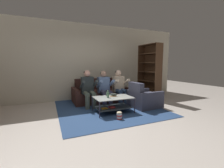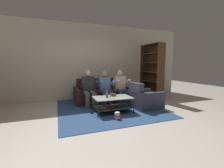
{
  "view_description": "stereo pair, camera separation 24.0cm",
  "coord_description": "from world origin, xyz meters",
  "px_view_note": "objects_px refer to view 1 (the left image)",
  "views": [
    {
      "loc": [
        -1.32,
        -3.39,
        1.34
      ],
      "look_at": [
        0.46,
        0.74,
        0.77
      ],
      "focal_mm": 24.0,
      "sensor_mm": 36.0,
      "label": 1
    },
    {
      "loc": [
        -1.09,
        -3.48,
        1.34
      ],
      "look_at": [
        0.46,
        0.74,
        0.77
      ],
      "focal_mm": 24.0,
      "sensor_mm": 36.0,
      "label": 2
    }
  ],
  "objects_px": {
    "vase": "(108,94)",
    "armchair": "(144,99)",
    "couch": "(99,94)",
    "person_seated_right": "(120,86)",
    "bookshelf": "(149,76)",
    "coffee_table": "(113,102)",
    "book_stack": "(113,95)",
    "person_seated_middle": "(105,87)",
    "popcorn_tub": "(119,116)",
    "person_seated_left": "(88,87)"
  },
  "relations": [
    {
      "from": "couch",
      "to": "bookshelf",
      "type": "relative_size",
      "value": 0.89
    },
    {
      "from": "coffee_table",
      "to": "vase",
      "type": "distance_m",
      "value": 0.29
    },
    {
      "from": "person_seated_right",
      "to": "armchair",
      "type": "distance_m",
      "value": 0.96
    },
    {
      "from": "person_seated_middle",
      "to": "book_stack",
      "type": "bearing_deg",
      "value": -89.38
    },
    {
      "from": "person_seated_right",
      "to": "book_stack",
      "type": "relative_size",
      "value": 5.26
    },
    {
      "from": "person_seated_left",
      "to": "couch",
      "type": "bearing_deg",
      "value": 45.96
    },
    {
      "from": "couch",
      "to": "popcorn_tub",
      "type": "relative_size",
      "value": 9.63
    },
    {
      "from": "vase",
      "to": "bookshelf",
      "type": "distance_m",
      "value": 2.51
    },
    {
      "from": "couch",
      "to": "bookshelf",
      "type": "xyz_separation_m",
      "value": [
        2.01,
        -0.3,
        0.63
      ]
    },
    {
      "from": "person_seated_middle",
      "to": "popcorn_tub",
      "type": "distance_m",
      "value": 1.52
    },
    {
      "from": "bookshelf",
      "to": "popcorn_tub",
      "type": "bearing_deg",
      "value": -141.77
    },
    {
      "from": "coffee_table",
      "to": "book_stack",
      "type": "relative_size",
      "value": 4.76
    },
    {
      "from": "coffee_table",
      "to": "person_seated_right",
      "type": "bearing_deg",
      "value": 53.43
    },
    {
      "from": "book_stack",
      "to": "person_seated_middle",
      "type": "bearing_deg",
      "value": 90.62
    },
    {
      "from": "coffee_table",
      "to": "bookshelf",
      "type": "xyz_separation_m",
      "value": [
        2.07,
        1.11,
        0.6
      ]
    },
    {
      "from": "bookshelf",
      "to": "popcorn_tub",
      "type": "xyz_separation_m",
      "value": [
        -2.15,
        -1.69,
        -0.8
      ]
    },
    {
      "from": "couch",
      "to": "person_seated_right",
      "type": "height_order",
      "value": "person_seated_right"
    },
    {
      "from": "armchair",
      "to": "couch",
      "type": "bearing_deg",
      "value": 128.95
    },
    {
      "from": "bookshelf",
      "to": "armchair",
      "type": "distance_m",
      "value": 1.52
    },
    {
      "from": "coffee_table",
      "to": "vase",
      "type": "relative_size",
      "value": 5.26
    },
    {
      "from": "person_seated_right",
      "to": "bookshelf",
      "type": "distance_m",
      "value": 1.5
    },
    {
      "from": "coffee_table",
      "to": "armchair",
      "type": "xyz_separation_m",
      "value": [
        1.12,
        0.1,
        -0.02
      ]
    },
    {
      "from": "vase",
      "to": "popcorn_tub",
      "type": "height_order",
      "value": "vase"
    },
    {
      "from": "popcorn_tub",
      "to": "person_seated_right",
      "type": "bearing_deg",
      "value": 63.69
    },
    {
      "from": "person_seated_right",
      "to": "vase",
      "type": "distance_m",
      "value": 1.15
    },
    {
      "from": "couch",
      "to": "armchair",
      "type": "xyz_separation_m",
      "value": [
        1.06,
        -1.31,
        0.0
      ]
    },
    {
      "from": "bookshelf",
      "to": "popcorn_tub",
      "type": "relative_size",
      "value": 10.78
    },
    {
      "from": "person_seated_left",
      "to": "armchair",
      "type": "bearing_deg",
      "value": -24.43
    },
    {
      "from": "couch",
      "to": "bookshelf",
      "type": "bearing_deg",
      "value": -8.5
    },
    {
      "from": "couch",
      "to": "person_seated_middle",
      "type": "height_order",
      "value": "person_seated_middle"
    },
    {
      "from": "couch",
      "to": "person_seated_right",
      "type": "distance_m",
      "value": 0.88
    },
    {
      "from": "book_stack",
      "to": "armchair",
      "type": "relative_size",
      "value": 0.24
    },
    {
      "from": "couch",
      "to": "popcorn_tub",
      "type": "bearing_deg",
      "value": -94.1
    },
    {
      "from": "person_seated_left",
      "to": "person_seated_right",
      "type": "height_order",
      "value": "person_seated_left"
    },
    {
      "from": "armchair",
      "to": "book_stack",
      "type": "bearing_deg",
      "value": 178.29
    },
    {
      "from": "armchair",
      "to": "person_seated_right",
      "type": "bearing_deg",
      "value": 124.39
    },
    {
      "from": "person_seated_left",
      "to": "book_stack",
      "type": "relative_size",
      "value": 5.3
    },
    {
      "from": "person_seated_right",
      "to": "coffee_table",
      "type": "xyz_separation_m",
      "value": [
        -0.62,
        -0.84,
        -0.33
      ]
    },
    {
      "from": "person_seated_middle",
      "to": "book_stack",
      "type": "distance_m",
      "value": 0.72
    },
    {
      "from": "person_seated_middle",
      "to": "coffee_table",
      "type": "bearing_deg",
      "value": -94.33
    },
    {
      "from": "person_seated_left",
      "to": "coffee_table",
      "type": "distance_m",
      "value": 1.03
    },
    {
      "from": "coffee_table",
      "to": "bookshelf",
      "type": "height_order",
      "value": "bookshelf"
    },
    {
      "from": "person_seated_left",
      "to": "armchair",
      "type": "relative_size",
      "value": 1.28
    },
    {
      "from": "vase",
      "to": "armchair",
      "type": "bearing_deg",
      "value": 4.6
    },
    {
      "from": "person_seated_middle",
      "to": "armchair",
      "type": "height_order",
      "value": "person_seated_middle"
    },
    {
      "from": "person_seated_right",
      "to": "vase",
      "type": "relative_size",
      "value": 5.81
    },
    {
      "from": "couch",
      "to": "person_seated_right",
      "type": "xyz_separation_m",
      "value": [
        0.56,
        -0.58,
        0.36
      ]
    },
    {
      "from": "book_stack",
      "to": "vase",
      "type": "bearing_deg",
      "value": -149.37
    },
    {
      "from": "book_stack",
      "to": "popcorn_tub",
      "type": "height_order",
      "value": "book_stack"
    },
    {
      "from": "bookshelf",
      "to": "person_seated_middle",
      "type": "bearing_deg",
      "value": -172.1
    }
  ]
}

